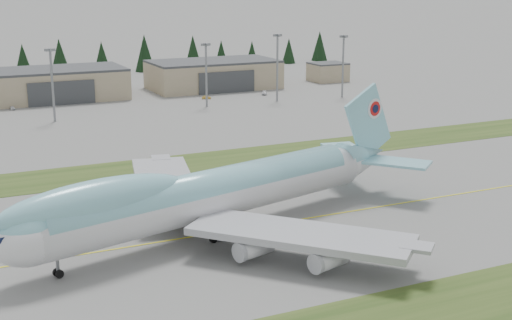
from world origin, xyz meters
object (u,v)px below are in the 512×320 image
hangar_center (54,84)px  service_vehicle_c (264,95)px  service_vehicle_a (13,110)px  hangar_right (213,74)px  service_vehicle_b (206,99)px  boeing_747_freighter (210,194)px

hangar_center → service_vehicle_c: (70.79, -22.61, -5.39)m
service_vehicle_a → hangar_right: bearing=7.1°
service_vehicle_a → service_vehicle_b: (64.60, -7.06, 0.00)m
hangar_center → hangar_right: 60.00m
boeing_747_freighter → hangar_center: (1.17, 150.17, -1.77)m
service_vehicle_c → boeing_747_freighter: bearing=-93.3°
service_vehicle_c → hangar_center: bearing=-171.6°
hangar_right → service_vehicle_a: bearing=-168.8°
service_vehicle_a → hangar_center: bearing=38.7°
hangar_center → service_vehicle_a: 22.90m
hangar_right → service_vehicle_a: hangar_right is taller
boeing_747_freighter → service_vehicle_b: bearing=54.0°
boeing_747_freighter → hangar_center: boeing_747_freighter is taller
boeing_747_freighter → hangar_center: bearing=74.7°
hangar_center → boeing_747_freighter: bearing=-90.4°
service_vehicle_a → boeing_747_freighter: bearing=-87.8°
hangar_center → service_vehicle_b: hangar_center is taller
service_vehicle_b → service_vehicle_c: bearing=-68.7°
service_vehicle_b → service_vehicle_c: size_ratio=0.71×
service_vehicle_b → hangar_center: bearing=87.6°
hangar_center → service_vehicle_a: hangar_center is taller
service_vehicle_a → service_vehicle_c: size_ratio=0.74×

